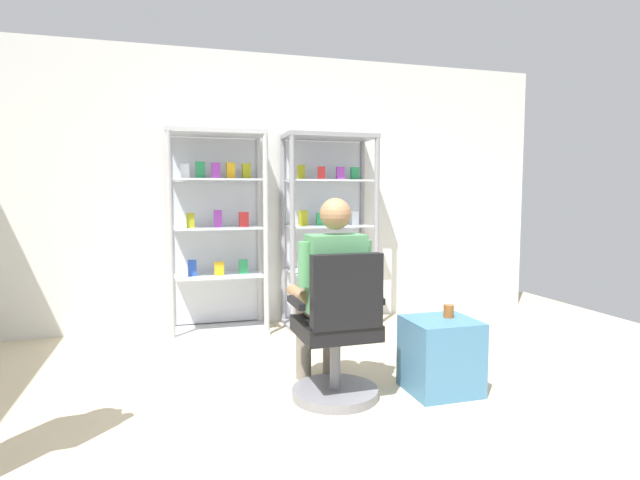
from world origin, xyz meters
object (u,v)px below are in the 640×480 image
at_px(office_chair, 338,340).
at_px(storage_crate, 441,355).
at_px(display_cabinet_left, 217,231).
at_px(tea_glass, 449,311).
at_px(display_cabinet_right, 327,229).
at_px(seated_shopkeeper, 330,286).

relative_size(office_chair, storage_crate, 1.96).
bearing_deg(display_cabinet_left, office_chair, -73.20).
bearing_deg(tea_glass, display_cabinet_right, 97.57).
bearing_deg(seated_shopkeeper, display_cabinet_left, 108.19).
relative_size(seated_shopkeeper, tea_glass, 14.91).
bearing_deg(display_cabinet_left, tea_glass, -54.84).
xyz_separation_m(display_cabinet_right, tea_glass, (0.26, -1.92, -0.43)).
xyz_separation_m(display_cabinet_right, storage_crate, (0.18, -1.96, -0.72)).
bearing_deg(display_cabinet_left, display_cabinet_right, 0.03).
bearing_deg(office_chair, display_cabinet_left, 106.80).
distance_m(display_cabinet_left, office_chair, 2.08).
distance_m(seated_shopkeeper, tea_glass, 0.82).
relative_size(office_chair, tea_glass, 11.09).
xyz_separation_m(office_chair, seated_shopkeeper, (-0.00, 0.16, 0.32)).
relative_size(storage_crate, tea_glass, 5.65).
bearing_deg(office_chair, display_cabinet_right, 74.74).
bearing_deg(office_chair, seated_shopkeeper, 90.95).
bearing_deg(storage_crate, display_cabinet_left, 123.29).
bearing_deg(seated_shopkeeper, storage_crate, -16.16).
xyz_separation_m(display_cabinet_left, tea_glass, (1.36, -1.92, -0.44)).
relative_size(display_cabinet_right, storage_crate, 3.88).
xyz_separation_m(office_chair, storage_crate, (0.71, -0.04, -0.15)).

